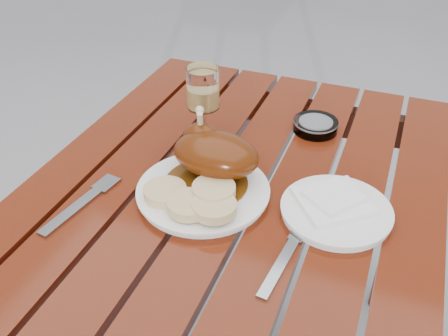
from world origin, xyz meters
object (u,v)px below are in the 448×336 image
Objects in this scene: table at (221,331)px; wine_glass at (203,106)px; side_plate at (336,211)px; dinner_plate at (203,192)px; ashtray at (315,126)px.

table is 0.52m from wine_glass.
side_plate is at bearing -24.66° from wine_glass.
wine_glass reaches higher than dinner_plate.
table is at bearing -164.12° from side_plate.
ashtray is at bearing 65.04° from dinner_plate.
table is 0.39m from dinner_plate.
wine_glass reaches higher than side_plate.
wine_glass is 1.69× the size of ashtray.
table is 11.58× the size of ashtray.
wine_glass is (-0.08, 0.19, 0.08)m from dinner_plate.
side_plate is (0.25, 0.04, -0.00)m from dinner_plate.
table is 6.85× the size of wine_glass.
ashtray is (0.15, 0.32, 0.00)m from dinner_plate.
table is at bearing -26.96° from dinner_plate.
ashtray reaches higher than dinner_plate.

